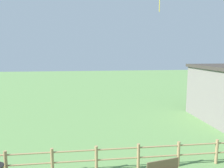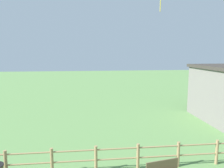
# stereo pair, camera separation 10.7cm
# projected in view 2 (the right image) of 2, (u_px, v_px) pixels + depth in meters

# --- Properties ---
(wooden_fence) EXTENTS (17.26, 0.14, 1.19)m
(wooden_fence) POSITION_uv_depth(u_px,v_px,m) (117.00, 156.00, 9.75)
(wooden_fence) COLOR #9E7F56
(wooden_fence) RESTS_ON ground_plane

